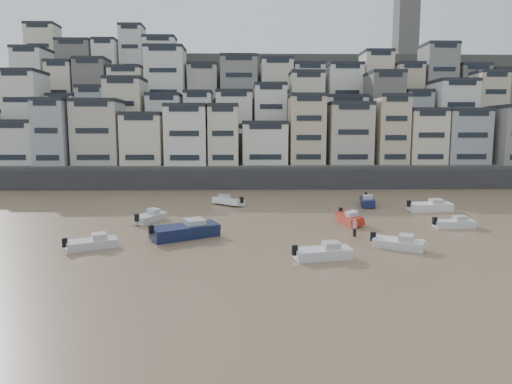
{
  "coord_description": "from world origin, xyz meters",
  "views": [
    {
      "loc": [
        7.37,
        -17.63,
        10.26
      ],
      "look_at": [
        8.61,
        30.0,
        4.0
      ],
      "focal_mm": 32.0,
      "sensor_mm": 36.0,
      "label": 1
    }
  ],
  "objects_px": {
    "boat_b": "(399,242)",
    "boat_j": "(92,242)",
    "boat_f": "(150,216)",
    "boat_c": "(185,228)",
    "boat_h": "(228,200)",
    "boat_a": "(323,251)",
    "boat_g": "(430,205)",
    "boat_e": "(349,217)",
    "boat_d": "(454,222)",
    "person_pink": "(355,228)",
    "boat_i": "(367,200)"
  },
  "relations": [
    {
      "from": "boat_b",
      "to": "boat_j",
      "type": "distance_m",
      "value": 27.09
    },
    {
      "from": "boat_f",
      "to": "boat_b",
      "type": "bearing_deg",
      "value": -93.4
    },
    {
      "from": "boat_j",
      "to": "boat_c",
      "type": "bearing_deg",
      "value": -0.78
    },
    {
      "from": "boat_c",
      "to": "boat_h",
      "type": "bearing_deg",
      "value": 48.46
    },
    {
      "from": "boat_a",
      "to": "boat_g",
      "type": "height_order",
      "value": "boat_g"
    },
    {
      "from": "boat_c",
      "to": "boat_e",
      "type": "bearing_deg",
      "value": -11.22
    },
    {
      "from": "boat_e",
      "to": "boat_d",
      "type": "bearing_deg",
      "value": 68.06
    },
    {
      "from": "boat_c",
      "to": "boat_f",
      "type": "bearing_deg",
      "value": 89.69
    },
    {
      "from": "boat_e",
      "to": "boat_g",
      "type": "distance_m",
      "value": 14.78
    },
    {
      "from": "boat_d",
      "to": "boat_g",
      "type": "bearing_deg",
      "value": 76.7
    },
    {
      "from": "boat_g",
      "to": "boat_j",
      "type": "xyz_separation_m",
      "value": [
        -37.74,
        -18.4,
        -0.2
      ]
    },
    {
      "from": "boat_j",
      "to": "person_pink",
      "type": "xyz_separation_m",
      "value": [
        24.42,
        4.33,
        0.23
      ]
    },
    {
      "from": "boat_b",
      "to": "boat_e",
      "type": "height_order",
      "value": "boat_e"
    },
    {
      "from": "person_pink",
      "to": "boat_f",
      "type": "bearing_deg",
      "value": 160.24
    },
    {
      "from": "boat_b",
      "to": "boat_i",
      "type": "distance_m",
      "value": 24.3
    },
    {
      "from": "boat_d",
      "to": "boat_j",
      "type": "relative_size",
      "value": 1.01
    },
    {
      "from": "boat_d",
      "to": "boat_h",
      "type": "relative_size",
      "value": 0.88
    },
    {
      "from": "boat_c",
      "to": "boat_h",
      "type": "distance_m",
      "value": 20.62
    },
    {
      "from": "boat_j",
      "to": "person_pink",
      "type": "bearing_deg",
      "value": -17.25
    },
    {
      "from": "boat_h",
      "to": "boat_j",
      "type": "xyz_separation_m",
      "value": [
        -11.2,
        -24.19,
        -0.1
      ]
    },
    {
      "from": "boat_h",
      "to": "boat_j",
      "type": "distance_m",
      "value": 26.66
    },
    {
      "from": "boat_d",
      "to": "boat_h",
      "type": "xyz_separation_m",
      "value": [
        -24.97,
        16.11,
        0.09
      ]
    },
    {
      "from": "boat_h",
      "to": "boat_i",
      "type": "distance_m",
      "value": 19.61
    },
    {
      "from": "boat_a",
      "to": "boat_g",
      "type": "distance_m",
      "value": 28.55
    },
    {
      "from": "boat_e",
      "to": "boat_f",
      "type": "distance_m",
      "value": 22.68
    },
    {
      "from": "boat_d",
      "to": "person_pink",
      "type": "distance_m",
      "value": 12.33
    },
    {
      "from": "boat_j",
      "to": "boat_b",
      "type": "bearing_deg",
      "value": -28.93
    },
    {
      "from": "boat_a",
      "to": "boat_d",
      "type": "bearing_deg",
      "value": 24.14
    },
    {
      "from": "boat_c",
      "to": "boat_f",
      "type": "distance_m",
      "value": 9.74
    },
    {
      "from": "boat_f",
      "to": "boat_h",
      "type": "distance_m",
      "value": 14.76
    },
    {
      "from": "boat_b",
      "to": "boat_e",
      "type": "relative_size",
      "value": 0.88
    },
    {
      "from": "boat_j",
      "to": "boat_i",
      "type": "bearing_deg",
      "value": 9.75
    },
    {
      "from": "boat_e",
      "to": "person_pink",
      "type": "relative_size",
      "value": 3.12
    },
    {
      "from": "person_pink",
      "to": "boat_h",
      "type": "bearing_deg",
      "value": 123.66
    },
    {
      "from": "boat_j",
      "to": "boat_a",
      "type": "bearing_deg",
      "value": -38.29
    },
    {
      "from": "boat_b",
      "to": "boat_c",
      "type": "relative_size",
      "value": 0.65
    },
    {
      "from": "boat_j",
      "to": "boat_f",
      "type": "bearing_deg",
      "value": 50.39
    },
    {
      "from": "boat_j",
      "to": "boat_g",
      "type": "bearing_deg",
      "value": -1.32
    },
    {
      "from": "boat_c",
      "to": "boat_b",
      "type": "bearing_deg",
      "value": -45.37
    },
    {
      "from": "boat_e",
      "to": "boat_i",
      "type": "height_order",
      "value": "boat_i"
    },
    {
      "from": "boat_b",
      "to": "boat_g",
      "type": "bearing_deg",
      "value": 91.95
    },
    {
      "from": "boat_d",
      "to": "boat_c",
      "type": "bearing_deg",
      "value": -176.22
    },
    {
      "from": "boat_a",
      "to": "boat_j",
      "type": "xyz_separation_m",
      "value": [
        -19.85,
        3.85,
        -0.06
      ]
    },
    {
      "from": "boat_f",
      "to": "boat_i",
      "type": "bearing_deg",
      "value": -44.0
    },
    {
      "from": "boat_a",
      "to": "person_pink",
      "type": "height_order",
      "value": "person_pink"
    },
    {
      "from": "boat_a",
      "to": "boat_f",
      "type": "distance_m",
      "value": 23.5
    },
    {
      "from": "boat_i",
      "to": "boat_j",
      "type": "bearing_deg",
      "value": -41.41
    },
    {
      "from": "boat_d",
      "to": "boat_b",
      "type": "bearing_deg",
      "value": -140.44
    },
    {
      "from": "boat_f",
      "to": "person_pink",
      "type": "bearing_deg",
      "value": -85.29
    },
    {
      "from": "boat_f",
      "to": "boat_e",
      "type": "bearing_deg",
      "value": -69.76
    }
  ]
}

